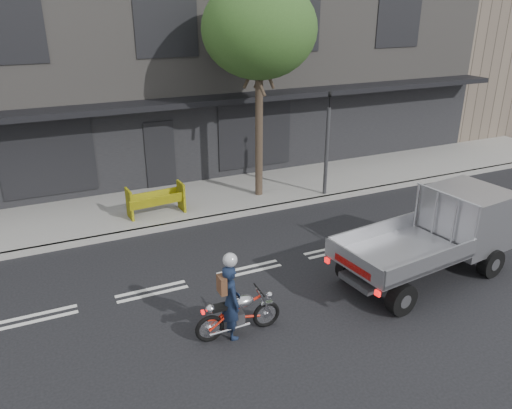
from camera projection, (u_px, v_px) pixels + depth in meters
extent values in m
plane|color=black|center=(249.00, 270.00, 12.14)|extent=(80.00, 80.00, 0.00)
cube|color=gray|center=(190.00, 201.00, 16.07)|extent=(32.00, 3.20, 0.15)
cube|color=gray|center=(207.00, 220.00, 14.72)|extent=(32.00, 0.20, 0.15)
cube|color=slate|center=(136.00, 56.00, 20.14)|extent=(26.00, 10.00, 8.00)
cube|color=brown|center=(498.00, 21.00, 27.44)|extent=(14.00, 10.00, 10.00)
cylinder|color=#382B21|center=(259.00, 139.00, 15.76)|extent=(0.24, 0.24, 4.00)
ellipsoid|color=#29471A|center=(259.00, 29.00, 14.51)|extent=(3.40, 3.40, 2.89)
cylinder|color=#2D2D30|center=(326.00, 154.00, 16.01)|extent=(0.12, 0.12, 3.00)
imported|color=black|center=(330.00, 99.00, 15.34)|extent=(0.08, 0.10, 0.50)
torus|color=black|center=(210.00, 329.00, 9.51)|extent=(0.58, 0.10, 0.57)
torus|color=black|center=(266.00, 314.00, 9.94)|extent=(0.58, 0.10, 0.57)
cube|color=#2D2D30|center=(236.00, 318.00, 9.68)|extent=(0.30, 0.21, 0.24)
ellipsoid|color=#B9B8BD|center=(243.00, 301.00, 9.59)|extent=(0.47, 0.28, 0.23)
cube|color=black|center=(223.00, 307.00, 9.45)|extent=(0.46, 0.21, 0.07)
cylinder|color=black|center=(259.00, 290.00, 9.66)|extent=(0.05, 0.51, 0.03)
imported|color=#131E36|center=(231.00, 301.00, 9.48)|extent=(0.38, 0.57, 1.54)
cylinder|color=black|center=(401.00, 299.00, 10.32)|extent=(0.73, 0.34, 0.70)
cylinder|color=black|center=(350.00, 267.00, 11.56)|extent=(0.73, 0.34, 0.70)
cylinder|color=black|center=(491.00, 263.00, 11.74)|extent=(0.73, 0.34, 0.70)
cylinder|color=black|center=(437.00, 238.00, 12.98)|extent=(0.73, 0.34, 0.70)
cube|color=#2D2D30|center=(422.00, 259.00, 11.59)|extent=(4.33, 1.42, 0.13)
cube|color=#ABABB0|center=(467.00, 217.00, 12.00)|extent=(1.76, 1.84, 1.39)
cube|color=black|center=(470.00, 202.00, 11.85)|extent=(1.56, 1.72, 0.51)
cube|color=#B0B0B6|center=(399.00, 254.00, 11.08)|extent=(2.97, 2.12, 0.09)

